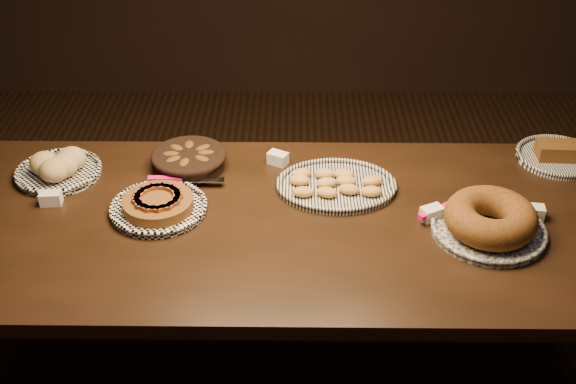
{
  "coord_description": "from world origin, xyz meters",
  "views": [
    {
      "loc": [
        0.05,
        -1.91,
        2.12
      ],
      "look_at": [
        0.03,
        0.05,
        0.82
      ],
      "focal_mm": 45.0,
      "sensor_mm": 36.0,
      "label": 1
    }
  ],
  "objects_px": {
    "apple_tart_plate": "(159,205)",
    "madeleine_platter": "(335,185)",
    "bundt_cake_plate": "(490,221)",
    "buffet_table": "(279,236)"
  },
  "relations": [
    {
      "from": "apple_tart_plate",
      "to": "madeleine_platter",
      "type": "height_order",
      "value": "apple_tart_plate"
    },
    {
      "from": "bundt_cake_plate",
      "to": "buffet_table",
      "type": "bearing_deg",
      "value": 159.15
    },
    {
      "from": "buffet_table",
      "to": "apple_tart_plate",
      "type": "distance_m",
      "value": 0.41
    },
    {
      "from": "apple_tart_plate",
      "to": "bundt_cake_plate",
      "type": "xyz_separation_m",
      "value": [
        1.06,
        -0.11,
        0.02
      ]
    },
    {
      "from": "madeleine_platter",
      "to": "bundt_cake_plate",
      "type": "distance_m",
      "value": 0.53
    },
    {
      "from": "buffet_table",
      "to": "bundt_cake_plate",
      "type": "relative_size",
      "value": 6.0
    },
    {
      "from": "buffet_table",
      "to": "madeleine_platter",
      "type": "relative_size",
      "value": 5.85
    },
    {
      "from": "buffet_table",
      "to": "apple_tart_plate",
      "type": "bearing_deg",
      "value": 174.47
    },
    {
      "from": "buffet_table",
      "to": "apple_tart_plate",
      "type": "relative_size",
      "value": 6.55
    },
    {
      "from": "bundt_cake_plate",
      "to": "madeleine_platter",
      "type": "bearing_deg",
      "value": 137.52
    }
  ]
}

